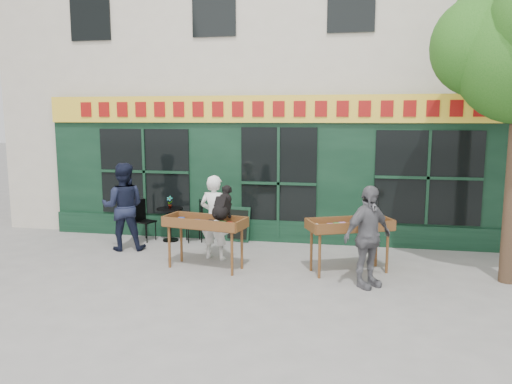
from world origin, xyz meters
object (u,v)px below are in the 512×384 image
at_px(bistro_table, 170,218).
at_px(dog, 222,202).
at_px(woman, 215,217).
at_px(man_right, 368,237).
at_px(book_cart_center, 205,226).
at_px(man_left, 123,207).
at_px(book_cart_right, 350,228).

bearing_deg(bistro_table, dog, -47.56).
xyz_separation_m(dog, woman, (-0.35, 0.70, -0.44)).
relative_size(woman, man_right, 0.99).
bearing_deg(dog, woman, 127.57).
bearing_deg(dog, book_cart_center, -177.13).
xyz_separation_m(book_cart_center, man_left, (-2.10, 0.97, 0.11)).
bearing_deg(man_left, dog, 140.95).
height_order(woman, book_cart_right, woman).
distance_m(dog, man_right, 2.67).
bearing_deg(bistro_table, woman, -40.95).
relative_size(man_right, bistro_table, 2.26).
relative_size(dog, man_right, 0.35).
distance_m(woman, bistro_table, 1.88).
xyz_separation_m(dog, book_cart_right, (2.30, 0.33, -0.47)).
bearing_deg(book_cart_center, bistro_table, 137.93).
bearing_deg(book_cart_right, bistro_table, 134.70).
xyz_separation_m(man_right, man_left, (-5.05, 1.44, 0.08)).
bearing_deg(book_cart_center, dog, 2.87).
xyz_separation_m(book_cart_center, man_right, (2.95, -0.47, 0.04)).
xyz_separation_m(book_cart_right, man_right, (0.30, -0.75, 0.04)).
relative_size(dog, man_left, 0.32).
bearing_deg(book_cart_right, man_left, 147.87).
height_order(book_cart_center, man_right, man_right).
bearing_deg(dog, book_cart_right, 19.18).
relative_size(book_cart_center, dog, 2.65).
xyz_separation_m(book_cart_center, woman, (0.00, 0.65, 0.02)).
height_order(dog, bistro_table, dog).
height_order(woman, man_right, man_right).
height_order(book_cart_right, bistro_table, book_cart_right).
bearing_deg(man_right, dog, 126.93).
bearing_deg(man_left, book_cart_center, 138.78).
xyz_separation_m(man_right, bistro_table, (-4.35, 2.34, -0.31)).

